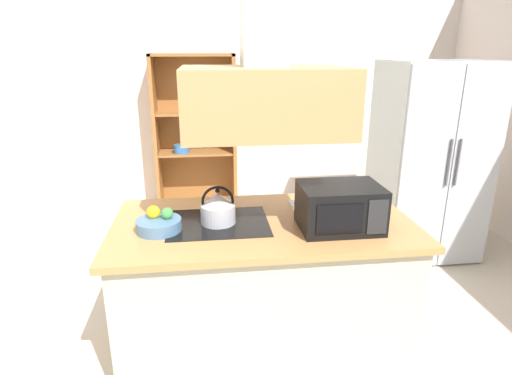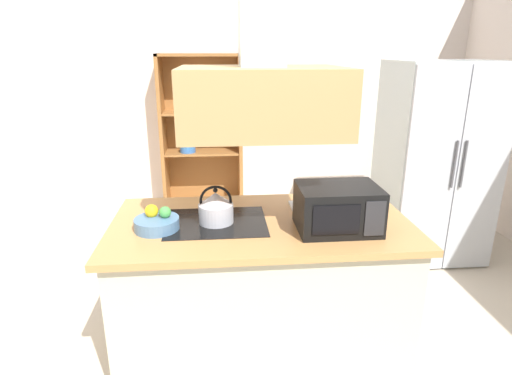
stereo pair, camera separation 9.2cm
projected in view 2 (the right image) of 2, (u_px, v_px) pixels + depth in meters
ground_plane at (235, 368)px, 2.63m from camera, size 7.80×7.80×0.00m
wall_back at (223, 97)px, 5.04m from camera, size 6.00×0.12×2.70m
kitchen_island at (261, 285)px, 2.70m from camera, size 1.81×0.97×0.90m
range_hood at (262, 79)px, 2.30m from camera, size 0.90×0.70×1.25m
refrigerator at (434, 163)px, 3.86m from camera, size 0.90×0.77×1.81m
dish_cabinet at (202, 144)px, 4.98m from camera, size 0.93×0.40×1.85m
kettle at (216, 207)px, 2.51m from camera, size 0.21×0.21×0.23m
cutting_board at (317, 207)px, 2.76m from camera, size 0.34×0.24×0.02m
microwave at (338, 208)px, 2.41m from camera, size 0.46×0.35×0.26m
fruit_bowl at (157, 222)px, 2.43m from camera, size 0.26×0.26×0.14m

